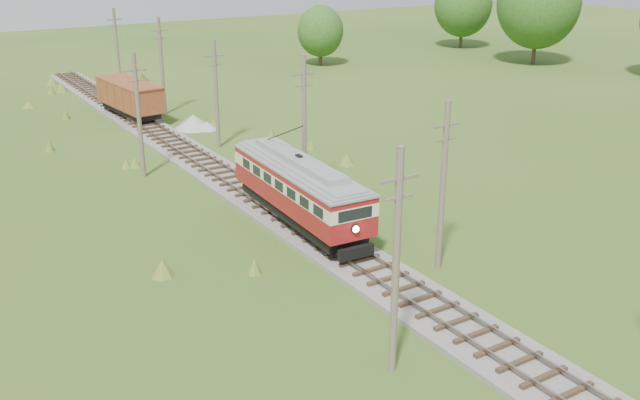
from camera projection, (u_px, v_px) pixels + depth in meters
railbed_main at (240, 187)px, 47.12m from camera, size 3.60×96.00×0.57m
streetcar at (299, 185)px, 40.07m from camera, size 3.50×12.36×5.61m
gondola at (130, 96)px, 64.34m from camera, size 3.72×9.07×2.93m
gravel_pile at (195, 122)px, 61.84m from camera, size 3.36×3.57×1.22m
utility_pole_r_2 at (443, 185)px, 34.56m from camera, size 1.60×0.30×8.60m
utility_pole_r_3 at (304, 125)px, 44.78m from camera, size 1.60×0.30×9.00m
utility_pole_r_4 at (216, 93)px, 55.12m from camera, size 1.60×0.30×8.40m
utility_pole_r_5 at (162, 65)px, 65.57m from camera, size 1.60×0.30×8.90m
utility_pole_r_6 at (117, 49)px, 75.84m from camera, size 1.60×0.30×8.70m
utility_pole_l_a at (396, 261)px, 26.00m from camera, size 1.60×0.30×9.00m
utility_pole_l_b at (139, 114)px, 48.19m from camera, size 1.60×0.30×8.60m
tree_right_4 at (539, 3)px, 90.36m from camera, size 10.50×10.50×13.53m
tree_right_5 at (463, 5)px, 104.61m from camera, size 8.40×8.40×10.82m
tree_mid_b at (320, 31)px, 90.78m from camera, size 5.88×5.88×7.57m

